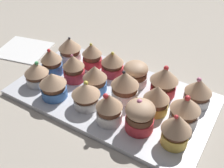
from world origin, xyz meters
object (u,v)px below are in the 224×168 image
cupcake_8 (125,86)px  cupcake_16 (53,85)px  baking_tray (112,96)px  cupcake_10 (75,67)px  cupcake_3 (112,63)px  cupcake_14 (109,108)px  cupcake_9 (95,78)px  napkin (24,49)px  cupcake_1 (164,81)px  cupcake_7 (157,98)px  cupcake_2 (136,73)px  cupcake_12 (176,129)px  cupcake_6 (185,111)px  cupcake_15 (86,94)px  cupcake_17 (37,73)px  cupcake_4 (92,55)px  cupcake_11 (52,61)px  cupcake_13 (140,116)px  cupcake_5 (70,49)px  cupcake_0 (198,92)px

cupcake_8 → cupcake_16: cupcake_8 is taller
baking_tray → cupcake_10: cupcake_10 is taller
cupcake_3 → cupcake_14: (-8.35, 14.99, 0.30)cm
cupcake_9 → cupcake_10: cupcake_10 is taller
cupcake_8 → napkin: cupcake_8 is taller
cupcake_1 → cupcake_7: cupcake_1 is taller
cupcake_2 → cupcake_12: bearing=140.1°
cupcake_3 → cupcake_10: (7.07, 6.73, 0.19)cm
cupcake_14 → baking_tray: bearing=-62.2°
cupcake_9 → cupcake_16: 9.88cm
cupcake_10 → cupcake_12: 30.33cm
cupcake_6 → cupcake_15: cupcake_6 is taller
cupcake_16 → napkin: bearing=-28.2°
cupcake_2 → cupcake_17: 24.45cm
cupcake_1 → cupcake_3: bearing=-2.9°
cupcake_17 → cupcake_4: bearing=-118.1°
cupcake_10 → cupcake_6: bearing=178.5°
cupcake_17 → cupcake_1: bearing=-156.1°
baking_tray → cupcake_11: 18.39cm
cupcake_3 → cupcake_8: 10.48cm
cupcake_8 → cupcake_16: bearing=27.9°
cupcake_4 → cupcake_7: size_ratio=1.02×
cupcake_3 → cupcake_14: 17.16cm
cupcake_1 → cupcake_12: same height
cupcake_4 → cupcake_14: bearing=134.4°
cupcake_11 → cupcake_13: 29.08cm
cupcake_4 → cupcake_9: 10.35cm
cupcake_4 → cupcake_11: cupcake_11 is taller
cupcake_6 → cupcake_15: size_ratio=1.10×
cupcake_2 → cupcake_3: size_ratio=0.88×
cupcake_2 → cupcake_17: cupcake_17 is taller
cupcake_3 → cupcake_17: (13.81, 13.33, -0.23)cm
cupcake_8 → cupcake_16: size_ratio=1.20×
cupcake_3 → cupcake_5: bearing=2.1°
cupcake_5 → cupcake_13: size_ratio=0.97×
cupcake_1 → cupcake_3: (14.57, -0.74, -0.58)cm
cupcake_3 → cupcake_12: cupcake_12 is taller
cupcake_4 → cupcake_13: size_ratio=0.96×
cupcake_6 → cupcake_15: bearing=16.6°
cupcake_15 → cupcake_2: bearing=-113.4°
cupcake_2 → cupcake_7: bearing=143.7°
cupcake_6 → cupcake_17: cupcake_6 is taller
cupcake_1 → cupcake_4: size_ratio=1.09×
cupcake_13 → cupcake_16: 21.92cm
cupcake_1 → cupcake_17: 31.06cm
cupcake_9 → cupcake_13: size_ratio=0.93×
cupcake_3 → cupcake_13: bearing=137.4°
cupcake_0 → cupcake_6: 7.71cm
cupcake_10 → cupcake_11: cupcake_11 is taller
cupcake_11 → cupcake_7: bearing=-177.9°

